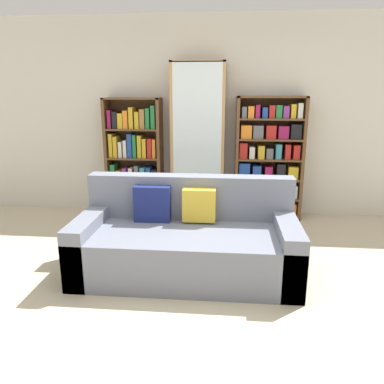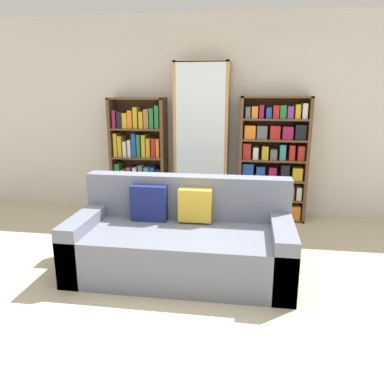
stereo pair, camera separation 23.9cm
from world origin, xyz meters
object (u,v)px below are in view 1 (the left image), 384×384
object	(u,v)px
couch	(187,242)
display_cabinet	(198,142)
wine_bottle	(239,230)
bookshelf_right	(268,161)
bookshelf_left	(135,160)

from	to	relation	value
couch	display_cabinet	size ratio (longest dim) A/B	0.99
couch	display_cabinet	bearing A→B (deg)	90.82
couch	wine_bottle	size ratio (longest dim) A/B	5.46
display_cabinet	bookshelf_right	size ratio (longest dim) A/B	1.26
couch	bookshelf_right	world-z (taller)	bookshelf_right
bookshelf_right	bookshelf_left	bearing A→B (deg)	179.99
display_cabinet	bookshelf_right	xyz separation A→B (m)	(0.96, 0.02, -0.24)
couch	wine_bottle	world-z (taller)	couch
couch	wine_bottle	bearing A→B (deg)	55.38
bookshelf_left	wine_bottle	distance (m)	1.85
bookshelf_right	wine_bottle	world-z (taller)	bookshelf_right
display_cabinet	wine_bottle	world-z (taller)	display_cabinet
bookshelf_left	wine_bottle	bearing A→B (deg)	-33.65
bookshelf_right	wine_bottle	bearing A→B (deg)	-112.35
couch	bookshelf_right	size ratio (longest dim) A/B	1.25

